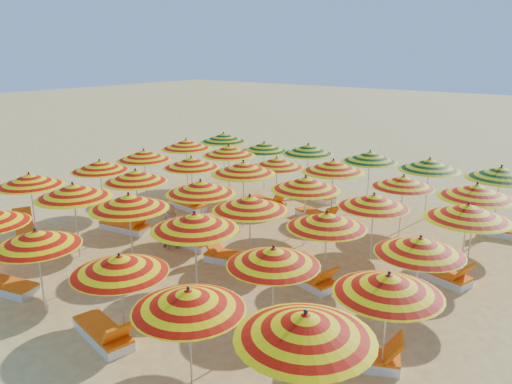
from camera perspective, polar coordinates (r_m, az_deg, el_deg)
ground at (r=15.33m, az=-1.14°, el=-6.17°), size 120.00×120.00×0.00m
umbrella_2 at (r=11.99m, az=-23.84°, el=-4.88°), size 2.00×2.00×2.05m
umbrella_3 at (r=10.12m, az=-15.33°, el=-7.99°), size 2.10×2.10×2.02m
umbrella_4 at (r=8.52m, az=-7.72°, el=-12.12°), size 2.55×2.55×2.05m
umbrella_5 at (r=7.47m, az=5.65°, el=-15.01°), size 2.20×2.20×2.23m
umbrella_6 at (r=16.89m, az=-24.48°, el=1.27°), size 2.29×2.29×2.17m
umbrella_7 at (r=14.82m, az=-20.18°, el=0.11°), size 2.19×2.19×2.25m
umbrella_8 at (r=13.46m, az=-14.33°, el=-1.08°), size 2.76×2.76×2.22m
umbrella_9 at (r=11.68m, az=-7.03°, el=-3.37°), size 2.23×2.23×2.20m
umbrella_10 at (r=10.09m, az=2.01°, el=-7.38°), size 2.06×2.06×2.03m
umbrella_11 at (r=9.20m, az=14.89°, el=-10.15°), size 2.47×2.47×2.08m
umbrella_12 at (r=18.26m, az=-17.42°, el=2.88°), size 2.07×2.07×2.12m
umbrella_13 at (r=16.27m, az=-13.59°, el=1.78°), size 2.40×2.40×2.17m
umbrella_14 at (r=14.61m, az=-6.36°, el=0.55°), size 2.15×2.15×2.18m
umbrella_15 at (r=13.15m, az=-0.71°, el=-1.27°), size 2.53×2.53×2.14m
umbrella_16 at (r=12.14m, az=8.09°, el=-3.19°), size 2.37×2.37×2.08m
umbrella_17 at (r=11.17m, az=18.24°, el=-5.85°), size 2.43×2.43×2.03m
umbrella_18 at (r=19.34m, az=-12.68°, el=4.13°), size 2.22×2.22×2.19m
umbrella_19 at (r=17.97m, az=-7.41°, el=3.37°), size 2.60×2.60×2.15m
umbrella_20 at (r=16.44m, az=-1.46°, el=2.78°), size 2.40×2.40×2.30m
umbrella_21 at (r=14.87m, az=5.69°, el=0.98°), size 2.20×2.20×2.22m
umbrella_22 at (r=13.95m, az=13.32°, el=-0.99°), size 2.32×2.32×2.06m
umbrella_23 at (r=13.34m, az=23.06°, el=-2.09°), size 2.30×2.30×2.21m
umbrella_24 at (r=21.08m, az=-7.99°, el=5.43°), size 2.65×2.65×2.23m
umbrella_25 at (r=19.59m, az=-3.14°, el=4.74°), size 2.31×2.31×2.23m
umbrella_26 at (r=18.24m, az=2.39°, el=3.41°), size 2.16×2.16×2.05m
umbrella_27 at (r=16.97m, az=8.82°, el=2.95°), size 2.16×2.16×2.28m
umbrella_28 at (r=16.22m, az=16.49°, el=1.15°), size 2.22×2.22×2.06m
umbrella_29 at (r=15.24m, az=23.89°, el=0.09°), size 2.61×2.61×2.24m
umbrella_30 at (r=22.39m, az=-3.72°, el=6.23°), size 2.52×2.52×2.25m
umbrella_31 at (r=21.01m, az=0.93°, el=5.19°), size 2.12×2.12×2.08m
umbrella_32 at (r=20.05m, az=5.97°, el=4.88°), size 2.20×2.20×2.20m
umbrella_33 at (r=18.99m, az=12.88°, el=3.96°), size 2.66×2.66×2.21m
umbrella_34 at (r=18.15m, az=19.22°, el=2.99°), size 2.65×2.65×2.24m
umbrella_35 at (r=17.60m, az=26.20°, el=1.97°), size 2.67×2.67×2.29m
lounger_1 at (r=14.07m, az=-26.85°, el=-9.47°), size 1.82×0.99×0.69m
lounger_2 at (r=11.14m, az=-17.00°, el=-15.19°), size 1.81×0.90×0.69m
lounger_4 at (r=17.86m, az=-24.91°, el=-3.93°), size 1.82×1.24×0.69m
lounger_5 at (r=10.19m, az=11.42°, el=-17.98°), size 1.82×1.23×0.69m
lounger_6 at (r=17.06m, az=-14.68°, el=-3.81°), size 1.81×0.87×0.69m
lounger_7 at (r=15.54m, az=-7.86°, el=-5.40°), size 1.75×0.64×0.69m
lounger_8 at (r=14.12m, az=-2.60°, el=-7.54°), size 1.82×0.97×0.69m
lounger_9 at (r=13.02m, az=5.86°, el=-9.75°), size 1.82×0.99×0.69m
lounger_10 at (r=18.93m, az=-7.79°, el=-1.44°), size 1.79×0.78×0.69m
lounger_11 at (r=14.00m, az=20.16°, el=-8.79°), size 1.82×1.01×0.69m
lounger_12 at (r=19.01m, az=1.22°, el=-1.21°), size 1.81×0.92×0.69m
lounger_13 at (r=17.65m, az=7.03°, el=-2.71°), size 1.83×1.09×0.69m
lounger_14 at (r=20.07m, az=6.77°, el=-0.38°), size 1.82×1.02×0.69m
lounger_15 at (r=17.89m, az=26.95°, el=-4.15°), size 1.81×0.86×0.69m
beachgoer_a at (r=15.08m, az=-9.74°, el=-3.92°), size 0.58×0.61×1.41m
beachgoer_b at (r=15.24m, az=-9.55°, el=-3.94°), size 0.78×0.79×1.29m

